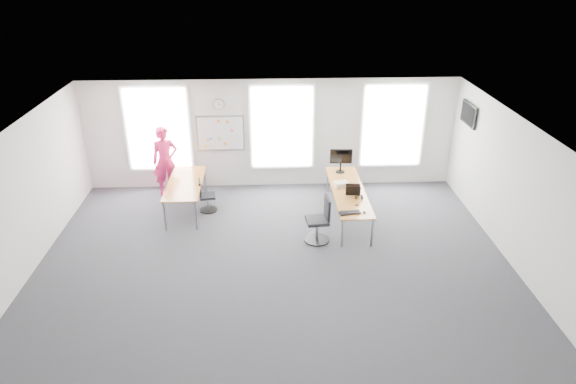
{
  "coord_description": "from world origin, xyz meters",
  "views": [
    {
      "loc": [
        -0.12,
        -9.17,
        6.09
      ],
      "look_at": [
        0.34,
        1.2,
        1.1
      ],
      "focal_mm": 32.0,
      "sensor_mm": 36.0,
      "label": 1
    }
  ],
  "objects_px": {
    "headphones": "(359,197)",
    "monitor": "(341,159)",
    "chair_right": "(320,222)",
    "desk_right": "(348,192)",
    "desk_left": "(185,185)",
    "keyboard": "(350,213)",
    "person": "(165,161)",
    "chair_left": "(206,197)"
  },
  "relations": [
    {
      "from": "chair_right",
      "to": "headphones",
      "type": "bearing_deg",
      "value": 118.02
    },
    {
      "from": "chair_right",
      "to": "keyboard",
      "type": "height_order",
      "value": "chair_right"
    },
    {
      "from": "desk_right",
      "to": "chair_right",
      "type": "distance_m",
      "value": 1.39
    },
    {
      "from": "desk_left",
      "to": "keyboard",
      "type": "xyz_separation_m",
      "value": [
        3.87,
        -1.69,
        0.02
      ]
    },
    {
      "from": "desk_right",
      "to": "chair_right",
      "type": "relative_size",
      "value": 2.75
    },
    {
      "from": "chair_right",
      "to": "chair_left",
      "type": "bearing_deg",
      "value": -125.4
    },
    {
      "from": "desk_right",
      "to": "keyboard",
      "type": "height_order",
      "value": "keyboard"
    },
    {
      "from": "desk_right",
      "to": "desk_left",
      "type": "relative_size",
      "value": 1.39
    },
    {
      "from": "chair_left",
      "to": "headphones",
      "type": "relative_size",
      "value": 4.77
    },
    {
      "from": "chair_right",
      "to": "monitor",
      "type": "bearing_deg",
      "value": 156.03
    },
    {
      "from": "desk_right",
      "to": "desk_left",
      "type": "distance_m",
      "value": 4.05
    },
    {
      "from": "headphones",
      "to": "monitor",
      "type": "relative_size",
      "value": 0.27
    },
    {
      "from": "desk_left",
      "to": "person",
      "type": "height_order",
      "value": "person"
    },
    {
      "from": "chair_right",
      "to": "monitor",
      "type": "height_order",
      "value": "monitor"
    },
    {
      "from": "person",
      "to": "keyboard",
      "type": "height_order",
      "value": "person"
    },
    {
      "from": "desk_left",
      "to": "keyboard",
      "type": "height_order",
      "value": "desk_left"
    },
    {
      "from": "keyboard",
      "to": "desk_left",
      "type": "bearing_deg",
      "value": 143.46
    },
    {
      "from": "headphones",
      "to": "monitor",
      "type": "bearing_deg",
      "value": 87.07
    },
    {
      "from": "chair_right",
      "to": "monitor",
      "type": "distance_m",
      "value": 2.44
    },
    {
      "from": "chair_right",
      "to": "chair_left",
      "type": "height_order",
      "value": "chair_right"
    },
    {
      "from": "desk_right",
      "to": "desk_left",
      "type": "xyz_separation_m",
      "value": [
        -4.02,
        0.51,
        0.04
      ]
    },
    {
      "from": "desk_right",
      "to": "keyboard",
      "type": "distance_m",
      "value": 1.19
    },
    {
      "from": "keyboard",
      "to": "headphones",
      "type": "relative_size",
      "value": 2.73
    },
    {
      "from": "keyboard",
      "to": "monitor",
      "type": "distance_m",
      "value": 2.33
    },
    {
      "from": "chair_left",
      "to": "headphones",
      "type": "height_order",
      "value": "chair_left"
    },
    {
      "from": "headphones",
      "to": "desk_right",
      "type": "bearing_deg",
      "value": 98.88
    },
    {
      "from": "keyboard",
      "to": "chair_left",
      "type": "bearing_deg",
      "value": 141.07
    },
    {
      "from": "desk_right",
      "to": "person",
      "type": "xyz_separation_m",
      "value": [
        -4.67,
        1.55,
        0.27
      ]
    },
    {
      "from": "chair_left",
      "to": "desk_left",
      "type": "bearing_deg",
      "value": 77.02
    },
    {
      "from": "chair_left",
      "to": "headphones",
      "type": "bearing_deg",
      "value": -112.44
    },
    {
      "from": "desk_right",
      "to": "headphones",
      "type": "xyz_separation_m",
      "value": [
        0.17,
        -0.48,
        0.09
      ]
    },
    {
      "from": "person",
      "to": "desk_left",
      "type": "bearing_deg",
      "value": -76.38
    },
    {
      "from": "chair_right",
      "to": "chair_left",
      "type": "relative_size",
      "value": 1.28
    },
    {
      "from": "desk_left",
      "to": "person",
      "type": "xyz_separation_m",
      "value": [
        -0.64,
        1.04,
        0.23
      ]
    },
    {
      "from": "desk_right",
      "to": "headphones",
      "type": "bearing_deg",
      "value": -70.42
    },
    {
      "from": "desk_left",
      "to": "monitor",
      "type": "distance_m",
      "value": 4.04
    },
    {
      "from": "person",
      "to": "headphones",
      "type": "height_order",
      "value": "person"
    },
    {
      "from": "headphones",
      "to": "monitor",
      "type": "height_order",
      "value": "monitor"
    },
    {
      "from": "chair_left",
      "to": "chair_right",
      "type": "bearing_deg",
      "value": -128.21
    },
    {
      "from": "keyboard",
      "to": "headphones",
      "type": "bearing_deg",
      "value": 52.57
    },
    {
      "from": "chair_right",
      "to": "headphones",
      "type": "relative_size",
      "value": 6.11
    },
    {
      "from": "headphones",
      "to": "monitor",
      "type": "xyz_separation_m",
      "value": [
        -0.22,
        1.59,
        0.34
      ]
    }
  ]
}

